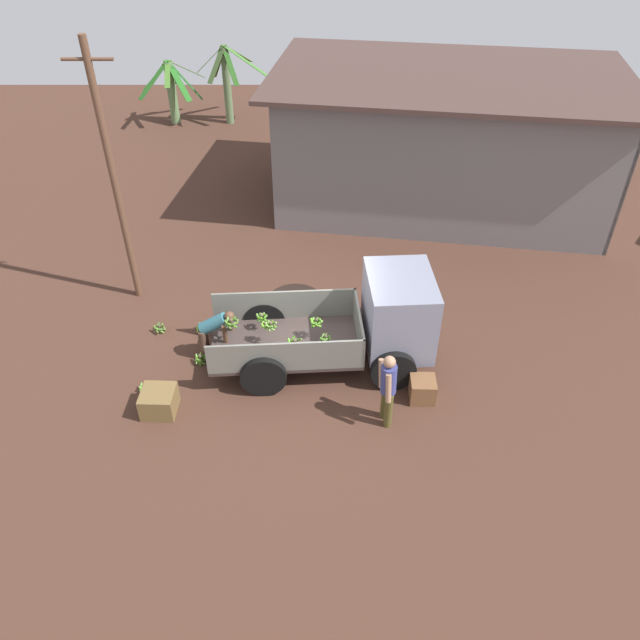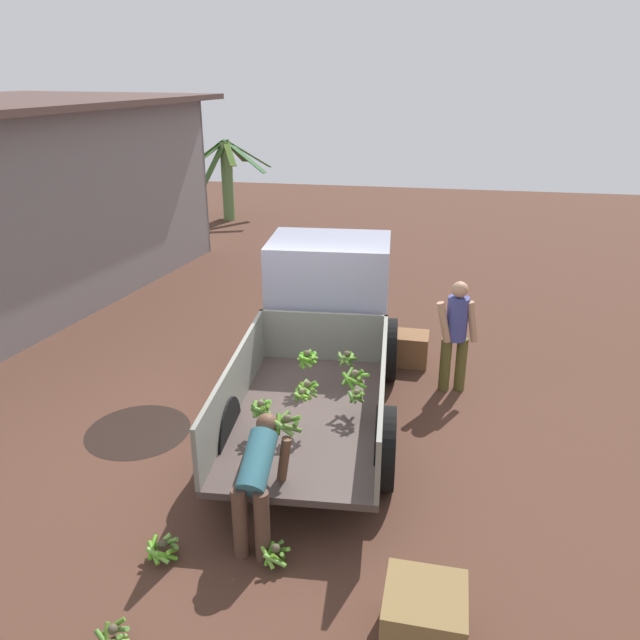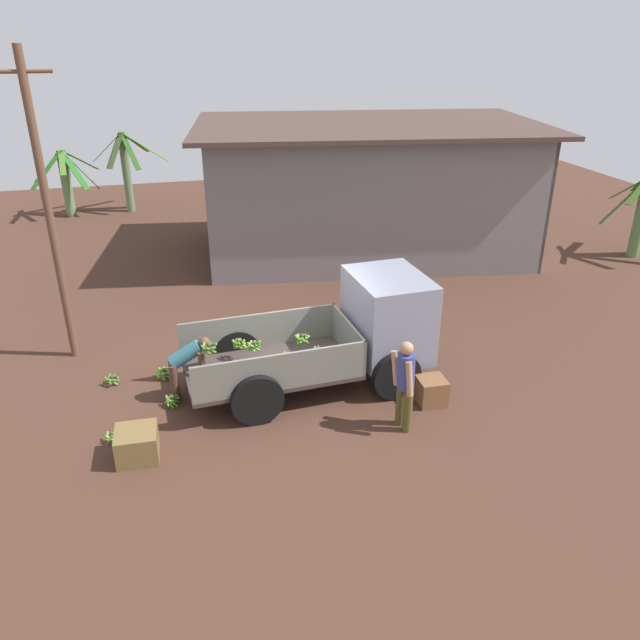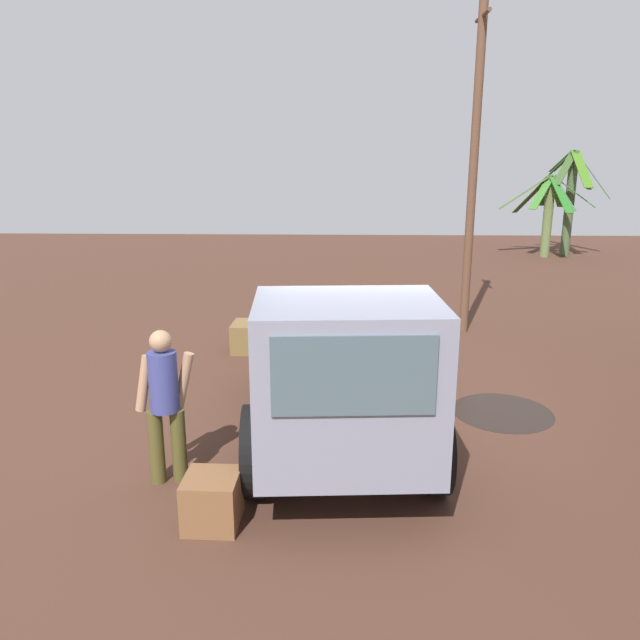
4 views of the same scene
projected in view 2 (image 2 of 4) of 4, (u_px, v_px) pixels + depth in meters
The scene contains 12 objects.
ground at pixel (285, 428), 8.05m from camera, with size 36.00×36.00×0.00m, color #492D22.
mud_patch_0 at pixel (138, 431), 7.98m from camera, with size 1.33×1.33×0.01m, color black.
cargo_truck at pixel (325, 318), 8.76m from camera, with size 4.66×2.26×2.05m.
banana_palm_0 at pixel (227, 178), 18.69m from camera, with size 2.42×2.40×2.38m.
banana_palm_1 at pixel (47, 171), 18.44m from camera, with size 2.44×2.64×2.80m.
person_foreground_visitor at pixel (456, 332), 8.67m from camera, with size 0.37×0.63×1.65m.
person_worker_loading at pixel (257, 478), 5.88m from camera, with size 0.78×0.60×1.20m.
banana_bunch_on_ground_1 at pixel (163, 548), 5.86m from camera, with size 0.33×0.33×0.22m.
banana_bunch_on_ground_2 at pixel (276, 554), 5.78m from camera, with size 0.29×0.29×0.24m.
banana_bunch_on_ground_3 at pixel (114, 634), 4.97m from camera, with size 0.29×0.30×0.22m.
wooden_crate_0 at pixel (424, 617), 4.97m from camera, with size 0.65×0.65×0.50m, color brown.
wooden_crate_1 at pixel (412, 349), 9.74m from camera, with size 0.50×0.50×0.49m, color brown.
Camera 2 is at (-6.75, -1.71, 4.31)m, focal length 35.00 mm.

